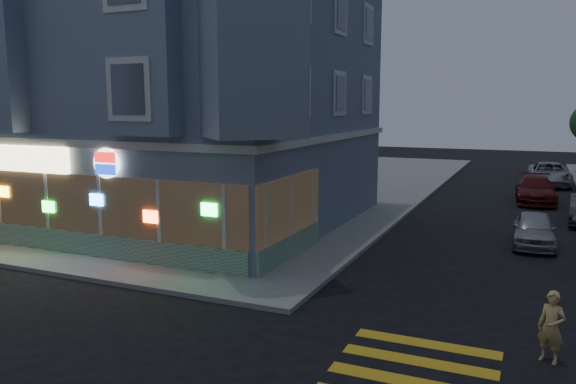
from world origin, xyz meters
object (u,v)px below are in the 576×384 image
Objects in this scene: parked_car_c at (536,190)px; parked_car_d at (549,174)px; parked_car_a at (534,229)px; running_child at (551,327)px; traffic_signal at (249,163)px.

parked_car_c is 7.60m from parked_car_d.
parked_car_c is (0.00, 10.40, 0.08)m from parked_car_a.
parked_car_d is (0.39, 28.43, -0.00)m from running_child.
parked_car_c is at bearing 53.98° from traffic_signal.
parked_car_a is 0.68× the size of parked_car_d.
parked_car_a is at bearing 116.56° from running_child.
parked_car_c is at bearing -98.80° from parked_car_d.
running_child is at bearing -30.81° from traffic_signal.
parked_car_c is at bearing 88.31° from parked_car_a.
traffic_signal is (-8.24, -17.79, 2.80)m from parked_car_c.
traffic_signal is at bearing -139.81° from parked_car_a.
running_child is 0.31× the size of parked_car_c.
parked_car_d reaches higher than parked_car_a.
running_child is 10.48m from parked_car_a.
parked_car_d is at bearing 59.25° from traffic_signal.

